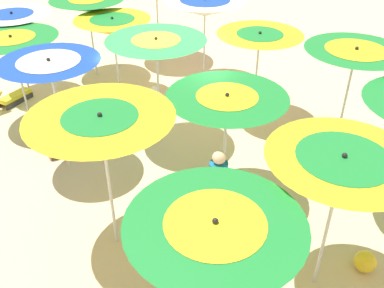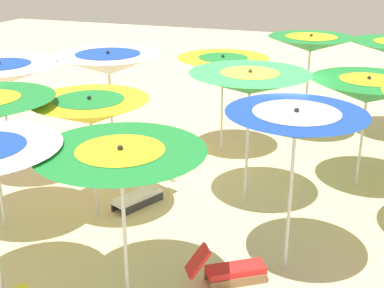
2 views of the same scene
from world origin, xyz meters
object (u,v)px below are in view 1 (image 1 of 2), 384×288
at_px(beach_umbrella_7, 156,48).
at_px(lounger_2, 49,141).
at_px(beach_umbrella_2, 50,70).
at_px(beach_umbrella_12, 259,41).
at_px(lounger_1, 12,97).
at_px(beach_umbrella_1, 12,44).
at_px(beach_umbrella_11, 205,8).
at_px(beach_umbrella_8, 227,107).
at_px(beach_ball, 365,262).
at_px(beachgoer_0, 218,193).
at_px(beach_umbrella_9, 342,167).
at_px(lounger_0, 139,97).
at_px(beach_umbrella_13, 355,58).
at_px(beach_umbrella_6, 113,27).
at_px(beach_umbrella_0, 13,21).
at_px(beach_umbrella_4, 215,237).
at_px(beach_umbrella_5, 88,5).
at_px(beach_umbrella_3, 101,127).

xyz_separation_m(beach_umbrella_7, lounger_2, (-2.49, -0.40, -2.06)).
relative_size(beach_umbrella_2, beach_umbrella_7, 0.99).
xyz_separation_m(beach_umbrella_12, lounger_1, (-6.39, 0.56, -1.82)).
distance_m(beach_umbrella_1, beach_umbrella_11, 5.01).
height_order(beach_umbrella_8, beach_ball, beach_umbrella_8).
relative_size(beach_umbrella_11, lounger_1, 1.95).
relative_size(beach_umbrella_11, beachgoer_0, 1.38).
relative_size(beach_umbrella_9, beach_umbrella_12, 1.09).
bearing_deg(beachgoer_0, lounger_0, -2.47).
bearing_deg(beach_umbrella_1, beach_umbrella_9, -37.89).
distance_m(beach_umbrella_2, lounger_1, 4.12).
relative_size(beach_umbrella_7, lounger_0, 1.88).
height_order(beach_umbrella_12, beach_umbrella_13, beach_umbrella_13).
relative_size(beach_umbrella_6, beach_umbrella_8, 0.98).
distance_m(beach_umbrella_6, beach_umbrella_11, 2.54).
bearing_deg(beach_umbrella_9, beach_umbrella_0, 136.49).
height_order(beach_umbrella_9, lounger_1, beach_umbrella_9).
xyz_separation_m(beach_umbrella_4, beach_umbrella_9, (1.65, 1.07, 0.19)).
bearing_deg(beach_umbrella_5, beach_umbrella_3, -75.39).
bearing_deg(beach_umbrella_1, beach_umbrella_3, -54.24).
height_order(beach_umbrella_9, lounger_2, beach_umbrella_9).
bearing_deg(beach_umbrella_8, lounger_1, 146.78).
bearing_deg(lounger_1, beach_umbrella_5, -16.57).
distance_m(beach_umbrella_5, beach_umbrella_8, 6.61).
bearing_deg(beach_umbrella_11, lounger_0, -139.48).
distance_m(beach_umbrella_7, beach_umbrella_9, 4.84).
height_order(beach_umbrella_1, beach_umbrella_9, beach_umbrella_9).
height_order(beach_umbrella_3, beachgoer_0, beach_umbrella_3).
distance_m(beach_umbrella_3, lounger_2, 4.02).
relative_size(beach_umbrella_3, lounger_1, 2.06).
relative_size(beach_umbrella_0, beach_ball, 6.52).
xyz_separation_m(beach_umbrella_13, lounger_0, (-4.63, 2.28, -2.10)).
height_order(beach_umbrella_11, beach_umbrella_13, beach_umbrella_13).
relative_size(beach_umbrella_7, beach_umbrella_8, 1.13).
height_order(beach_umbrella_3, beach_umbrella_5, beach_umbrella_3).
relative_size(beach_umbrella_3, beach_umbrella_4, 1.10).
bearing_deg(beach_umbrella_12, lounger_1, 175.01).
relative_size(beach_umbrella_13, beach_ball, 7.18).
bearing_deg(lounger_0, beach_umbrella_9, 145.78).
distance_m(beach_umbrella_2, beach_umbrella_6, 3.49).
relative_size(beach_umbrella_0, beach_umbrella_13, 0.91).
xyz_separation_m(beach_umbrella_7, beach_ball, (3.59, -3.72, -2.09)).
xyz_separation_m(beach_umbrella_7, beach_umbrella_11, (1.01, 3.25, -0.11)).
bearing_deg(lounger_1, beachgoer_0, -103.24).
xyz_separation_m(beach_umbrella_4, beach_umbrella_11, (-0.10, 8.30, 0.11)).
xyz_separation_m(beach_umbrella_12, lounger_0, (-2.98, 0.64, -1.82)).
bearing_deg(beach_umbrella_0, beach_umbrella_2, -59.38).
bearing_deg(beach_umbrella_1, beach_umbrella_4, -52.55).
bearing_deg(beach_umbrella_1, beach_umbrella_12, 3.76).
distance_m(beach_umbrella_2, beach_umbrella_4, 4.97).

